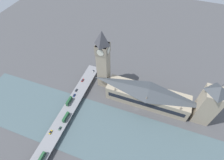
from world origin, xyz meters
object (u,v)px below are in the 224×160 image
object	(u,v)px
double_decker_bus_lead	(41,158)
car_southbound_lead	(60,128)
clock_tower	(103,59)
parliament_hall	(147,96)
victoria_tower	(208,104)
double_decker_bus_mid	(69,101)
double_decker_bus_rear	(66,117)
car_southbound_mid	(93,71)
car_northbound_tail	(76,90)
car_southbound_tail	(51,132)
road_bridge	(64,117)
car_northbound_mid	(74,95)
car_northbound_lead	(83,80)

from	to	relation	value
double_decker_bus_lead	car_southbound_lead	world-z (taller)	double_decker_bus_lead
clock_tower	parliament_hall	bearing A→B (deg)	-100.02
victoria_tower	double_decker_bus_mid	xyz separation A→B (m)	(-34.31, 139.68, -18.46)
clock_tower	double_decker_bus_rear	size ratio (longest dim) A/B	6.69
double_decker_bus_lead	car_southbound_mid	world-z (taller)	double_decker_bus_lead
car_southbound_lead	car_northbound_tail	bearing A→B (deg)	7.85
clock_tower	double_decker_bus_lead	xyz separation A→B (m)	(-106.68, 18.49, -33.25)
victoria_tower	car_southbound_lead	size ratio (longest dim) A/B	14.39
victoria_tower	car_southbound_tail	xyz separation A→B (m)	(-72.33, 140.01, -20.57)
double_decker_bus_rear	car_southbound_mid	xyz separation A→B (m)	(72.08, 0.40, -1.88)
road_bridge	car_southbound_lead	distance (m)	14.19
double_decker_bus_lead	car_northbound_tail	xyz separation A→B (m)	(80.08, 6.67, -2.05)
car_southbound_mid	double_decker_bus_lead	bearing A→B (deg)	-179.91
double_decker_bus_mid	car_northbound_mid	xyz separation A→B (m)	(10.11, -0.68, -2.11)
parliament_hall	victoria_tower	xyz separation A→B (m)	(0.06, -58.73, 14.87)
victoria_tower	car_northbound_tail	world-z (taller)	victoria_tower
double_decker_bus_mid	car_northbound_lead	bearing A→B (deg)	0.33
clock_tower	road_bridge	size ratio (longest dim) A/B	0.49
road_bridge	double_decker_bus_mid	bearing A→B (deg)	10.63
victoria_tower	double_decker_bus_mid	distance (m)	145.02
road_bridge	car_northbound_tail	distance (m)	35.35
road_bridge	double_decker_bus_lead	size ratio (longest dim) A/B	13.79
clock_tower	road_bridge	distance (m)	75.07
double_decker_bus_rear	car_southbound_tail	bearing A→B (deg)	160.61
double_decker_bus_mid	car_northbound_tail	distance (m)	17.72
double_decker_bus_rear	clock_tower	bearing A→B (deg)	-16.20
double_decker_bus_rear	car_southbound_lead	world-z (taller)	double_decker_bus_rear
clock_tower	double_decker_bus_rear	distance (m)	73.50
car_northbound_mid	car_northbound_tail	distance (m)	7.56
car_southbound_mid	car_southbound_tail	distance (m)	91.60
car_northbound_mid	car_southbound_lead	size ratio (longest dim) A/B	1.08
victoria_tower	car_northbound_tail	bearing A→B (deg)	96.81
parliament_hall	car_southbound_lead	xyz separation A→B (m)	(-65.53, 74.63, -5.69)
double_decker_bus_mid	car_southbound_tail	world-z (taller)	double_decker_bus_mid
double_decker_bus_lead	car_northbound_mid	distance (m)	72.84
road_bridge	double_decker_bus_mid	size ratio (longest dim) A/B	14.33
car_northbound_lead	car_northbound_mid	world-z (taller)	car_northbound_lead
victoria_tower	car_southbound_tail	size ratio (longest dim) A/B	13.14
car_northbound_lead	car_northbound_tail	xyz separation A→B (m)	(-16.37, 0.22, -0.08)
double_decker_bus_mid	car_southbound_tail	xyz separation A→B (m)	(-38.02, 0.33, -2.11)
road_bridge	double_decker_bus_mid	xyz separation A→B (m)	(17.53, 3.29, 3.83)
car_southbound_lead	car_southbound_mid	size ratio (longest dim) A/B	0.96
clock_tower	car_southbound_tail	world-z (taller)	clock_tower
parliament_hall	car_southbound_lead	world-z (taller)	parliament_hall
car_northbound_mid	car_northbound_tail	xyz separation A→B (m)	(7.48, 1.09, -0.06)
parliament_hall	car_southbound_mid	size ratio (longest dim) A/B	21.98
car_southbound_mid	double_decker_bus_rear	bearing A→B (deg)	-179.68
car_northbound_mid	car_northbound_tail	bearing A→B (deg)	8.33
double_decker_bus_mid	double_decker_bus_rear	size ratio (longest dim) A/B	0.96
car_northbound_tail	car_southbound_lead	world-z (taller)	car_southbound_lead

